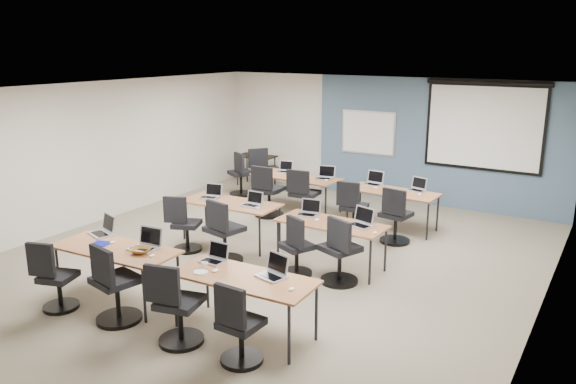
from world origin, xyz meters
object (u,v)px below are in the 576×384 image
Objects in this scene: training_table_mid_right at (331,226)px; task_chair_1 at (114,290)px; projector_screen at (484,121)px; laptop_0 at (104,229)px; training_table_mid_left at (230,205)px; laptop_2 at (215,257)px; task_chair_2 at (176,311)px; task_chair_4 at (184,228)px; training_table_back_left at (296,178)px; laptop_9 at (325,176)px; utility_table at (256,159)px; task_chair_11 at (395,220)px; training_table_back_right at (393,194)px; laptop_6 at (309,211)px; laptop_11 at (418,187)px; task_chair_7 at (339,256)px; training_table_front_right at (244,280)px; spare_chair_b at (241,178)px; laptop_3 at (273,271)px; laptop_4 at (211,194)px; task_chair_9 at (303,199)px; laptop_7 at (362,221)px; training_table_front_left at (115,251)px; laptop_1 at (146,243)px; task_chair_10 at (352,212)px; spare_chair_a at (266,174)px; whiteboard at (368,133)px; laptop_5 at (252,202)px; task_chair_8 at (267,195)px; task_chair_5 at (223,237)px; task_chair_0 at (54,282)px; task_chair_3 at (238,331)px; laptop_8 at (284,169)px.

training_table_mid_right is 3.34m from task_chair_1.
laptop_0 is (-3.74, -6.44, -1.09)m from projector_screen.
projector_screen is 2.30× the size of task_chair_1.
laptop_2 reaches higher than training_table_mid_left.
task_chair_4 is at bearing 116.88° from task_chair_2.
training_table_back_left is at bearing 89.15° from training_table_mid_left.
laptop_9 is 2.81m from utility_table.
laptop_9 is at bearing 161.31° from task_chair_11.
training_table_mid_left is 2.48m from laptop_9.
laptop_0 reaches higher than training_table_back_right.
laptop_6 is 2.60m from laptop_11.
task_chair_7 is at bearing -46.98° from training_table_back_left.
spare_chair_b is (-3.82, 5.14, -0.26)m from training_table_front_right.
task_chair_11 is (0.93, 1.40, -0.37)m from laptop_6.
training_table_back_left is 5.55× the size of laptop_3.
laptop_4 reaches higher than training_table_back_left.
task_chair_9 is 3.08m from utility_table.
training_table_front_left is at bearing -116.62° from laptop_7.
training_table_mid_left and training_table_back_left have the same top height.
task_chair_9 is (-2.77, -2.42, -1.45)m from projector_screen.
laptop_11 reaches higher than training_table_mid_right.
task_chair_10 is (1.18, 3.94, -0.39)m from laptop_1.
projector_screen reaches higher than laptop_1.
laptop_4 is 0.30× the size of spare_chair_a.
whiteboard is 0.53× the size of projector_screen.
task_chair_4 reaches higher than laptop_5.
task_chair_11 is at bearing -40.32° from laptop_9.
laptop_7 reaches higher than training_table_back_right.
laptop_7 is (2.46, 0.00, 0.11)m from training_table_mid_left.
training_table_mid_right is 1.77× the size of utility_table.
task_chair_8 is at bearing 168.17° from task_chair_10.
task_chair_11 reaches higher than task_chair_10.
projector_screen is at bearing 101.58° from task_chair_7.
training_table_back_right is at bearing 85.16° from task_chair_1.
laptop_1 reaches higher than training_table_back_right.
laptop_6 is (0.96, 3.17, 0.36)m from task_chair_1.
laptop_6 is at bearing 164.60° from task_chair_7.
laptop_1 is (0.42, -2.40, 0.11)m from training_table_mid_left.
utility_table is at bearing 162.07° from task_chair_11.
laptop_3 is at bearing -82.44° from laptop_9.
whiteboard is 1.22× the size of task_chair_5.
task_chair_0 is 0.92× the size of task_chair_7.
utility_table is (-1.66, 2.00, 0.22)m from task_chair_8.
laptop_4 reaches higher than training_table_front_right.
training_table_front_right is 2.38m from training_table_mid_right.
laptop_6 is at bearing 52.36° from task_chair_5.
laptop_11 reaches higher than training_table_front_left.
laptop_6 is 0.31× the size of spare_chair_b.
laptop_2 is 0.31× the size of task_chair_3.
task_chair_3 is 3.16× the size of laptop_8.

